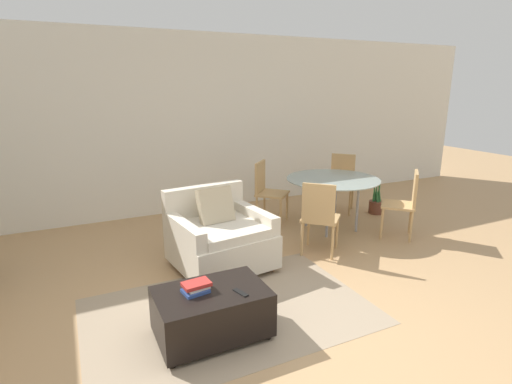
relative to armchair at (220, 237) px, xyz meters
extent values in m
plane|color=tan|center=(0.08, -1.58, -0.35)|extent=(20.00, 20.00, 0.00)
cube|color=white|center=(0.08, 2.21, 1.03)|extent=(12.00, 0.06, 2.75)
cube|color=gray|center=(-0.25, -0.91, -0.34)|extent=(2.50, 1.63, 0.00)
cube|color=brown|center=(-0.25, -1.45, -0.34)|extent=(2.45, 0.06, 0.00)
cube|color=brown|center=(-0.25, -1.18, -0.34)|extent=(2.45, 0.06, 0.00)
cube|color=brown|center=(-0.25, -0.91, -0.34)|extent=(2.45, 0.06, 0.00)
cube|color=brown|center=(-0.25, -0.64, -0.34)|extent=(2.45, 0.06, 0.00)
cube|color=brown|center=(-0.25, -0.37, -0.34)|extent=(2.45, 0.06, 0.00)
cube|color=beige|center=(0.01, -0.04, -0.11)|extent=(1.09, 1.05, 0.36)
cube|color=beige|center=(0.01, -0.08, 0.12)|extent=(0.83, 0.90, 0.10)
cube|color=beige|center=(-0.05, 0.36, 0.29)|extent=(0.99, 0.24, 0.44)
cube|color=beige|center=(-0.42, -0.09, 0.17)|extent=(0.23, 0.87, 0.20)
cube|color=beige|center=(0.43, 0.01, 0.17)|extent=(0.23, 0.87, 0.20)
cylinder|color=brown|center=(-0.35, -0.48, -0.32)|extent=(0.05, 0.05, 0.06)
cylinder|color=brown|center=(0.46, -0.37, -0.32)|extent=(0.05, 0.05, 0.06)
cylinder|color=brown|center=(-0.45, 0.29, -0.32)|extent=(0.05, 0.05, 0.06)
cylinder|color=brown|center=(0.36, 0.39, -0.32)|extent=(0.05, 0.05, 0.06)
cube|color=tan|center=(-0.01, 0.07, 0.35)|extent=(0.42, 0.26, 0.40)
cube|color=black|center=(-0.51, -1.18, -0.13)|extent=(0.88, 0.57, 0.36)
cylinder|color=black|center=(-0.90, -1.41, -0.33)|extent=(0.04, 0.04, 0.04)
cylinder|color=black|center=(-0.12, -1.41, -0.33)|extent=(0.04, 0.04, 0.04)
cylinder|color=black|center=(-0.90, -0.94, -0.33)|extent=(0.04, 0.04, 0.04)
cylinder|color=black|center=(-0.12, -0.94, -0.33)|extent=(0.04, 0.04, 0.04)
cube|color=#2D478C|center=(-0.63, -1.15, 0.07)|extent=(0.21, 0.18, 0.03)
cube|color=beige|center=(-0.61, -1.14, 0.09)|extent=(0.19, 0.14, 0.02)
cube|color=#B72D28|center=(-0.62, -1.14, 0.12)|extent=(0.23, 0.16, 0.03)
cube|color=black|center=(-0.32, -1.31, 0.06)|extent=(0.08, 0.15, 0.01)
cylinder|color=#8C9E99|center=(1.85, 0.46, 0.38)|extent=(1.28, 1.28, 0.01)
cylinder|color=#99999E|center=(1.60, 0.22, 0.01)|extent=(0.04, 0.04, 0.72)
cylinder|color=#99999E|center=(2.10, 0.22, 0.01)|extent=(0.04, 0.04, 0.72)
cylinder|color=#99999E|center=(1.60, 0.71, 0.01)|extent=(0.04, 0.04, 0.72)
cylinder|color=#99999E|center=(2.10, 0.71, 0.01)|extent=(0.04, 0.04, 0.72)
cube|color=tan|center=(1.23, -0.15, 0.09)|extent=(0.59, 0.59, 0.03)
cube|color=tan|center=(1.10, -0.29, 0.33)|extent=(0.29, 0.29, 0.45)
cylinder|color=tan|center=(1.49, -0.15, -0.14)|extent=(0.03, 0.03, 0.42)
cylinder|color=tan|center=(1.23, 0.10, -0.14)|extent=(0.03, 0.03, 0.42)
cylinder|color=tan|center=(1.23, -0.41, -0.14)|extent=(0.03, 0.03, 0.42)
cylinder|color=tan|center=(0.98, -0.15, -0.14)|extent=(0.03, 0.03, 0.42)
cube|color=tan|center=(2.46, -0.15, 0.09)|extent=(0.59, 0.59, 0.03)
cube|color=tan|center=(2.60, -0.29, 0.33)|extent=(0.29, 0.29, 0.45)
cylinder|color=tan|center=(2.46, 0.10, -0.14)|extent=(0.03, 0.03, 0.42)
cylinder|color=tan|center=(2.21, -0.15, -0.14)|extent=(0.03, 0.03, 0.42)
cylinder|color=tan|center=(2.72, -0.15, -0.14)|extent=(0.03, 0.03, 0.42)
cylinder|color=tan|center=(2.46, -0.41, -0.14)|extent=(0.03, 0.03, 0.42)
cube|color=tan|center=(1.23, 1.08, 0.09)|extent=(0.59, 0.59, 0.03)
cube|color=tan|center=(1.10, 1.21, 0.33)|extent=(0.29, 0.29, 0.45)
cylinder|color=tan|center=(1.23, 0.82, -0.14)|extent=(0.03, 0.03, 0.42)
cylinder|color=tan|center=(1.49, 1.08, -0.14)|extent=(0.03, 0.03, 0.42)
cylinder|color=tan|center=(0.98, 1.08, -0.14)|extent=(0.03, 0.03, 0.42)
cylinder|color=tan|center=(1.23, 1.33, -0.14)|extent=(0.03, 0.03, 0.42)
cube|color=tan|center=(2.46, 1.08, 0.09)|extent=(0.59, 0.59, 0.03)
cube|color=tan|center=(2.60, 1.21, 0.33)|extent=(0.29, 0.29, 0.45)
cylinder|color=tan|center=(2.21, 1.08, -0.14)|extent=(0.03, 0.03, 0.42)
cylinder|color=tan|center=(2.46, 0.82, -0.14)|extent=(0.03, 0.03, 0.42)
cylinder|color=tan|center=(2.46, 1.33, -0.14)|extent=(0.03, 0.03, 0.42)
cylinder|color=tan|center=(2.72, 1.08, -0.14)|extent=(0.03, 0.03, 0.42)
cylinder|color=brown|center=(2.91, 0.73, -0.25)|extent=(0.23, 0.23, 0.20)
cylinder|color=black|center=(2.91, 0.73, -0.16)|extent=(0.21, 0.21, 0.02)
cone|color=#2D6B38|center=(2.95, 0.73, 0.03)|extent=(0.05, 0.09, 0.36)
cone|color=#2D6B38|center=(2.92, 0.76, 0.03)|extent=(0.06, 0.05, 0.37)
cone|color=#2D6B38|center=(2.88, 0.76, 0.03)|extent=(0.06, 0.07, 0.36)
cone|color=#2D6B38|center=(2.88, 0.70, 0.01)|extent=(0.07, 0.07, 0.32)
cone|color=#2D6B38|center=(2.92, 0.70, 0.03)|extent=(0.10, 0.05, 0.37)
camera|label=1|loc=(-1.43, -3.89, 1.63)|focal=28.00mm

